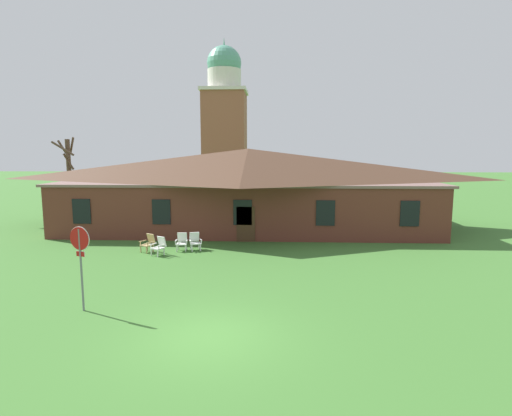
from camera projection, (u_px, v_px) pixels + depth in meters
ground_plane at (209, 337)px, 11.56m from camera, size 200.00×200.00×0.00m
brick_building at (248, 187)px, 28.47m from camera, size 25.23×10.40×5.53m
dome_tower at (225, 127)px, 46.38m from camera, size 5.18×5.18×18.12m
stop_sign at (80, 251)px, 13.19m from camera, size 0.77×0.28×2.87m
lawn_chair_by_porch at (149, 243)px, 21.40m from camera, size 0.84×0.86×0.96m
lawn_chair_near_door at (159, 246)px, 20.71m from camera, size 0.83×0.86×0.96m
lawn_chair_left_end at (182, 241)px, 21.70m from camera, size 0.68×0.71×0.96m
lawn_chair_middle at (195, 241)px, 21.81m from camera, size 0.77×0.82×0.96m
bare_tree_beside_building at (69, 174)px, 31.92m from camera, size 1.73×1.53×6.48m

